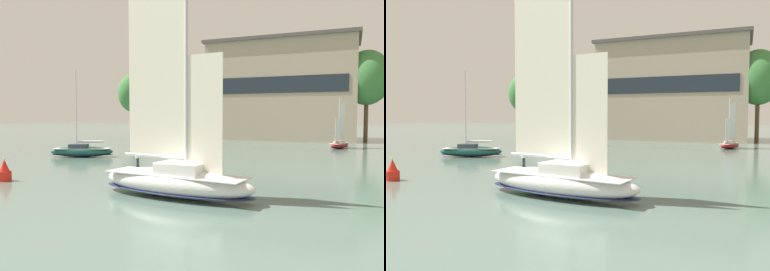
% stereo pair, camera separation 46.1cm
% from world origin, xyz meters
% --- Properties ---
extents(ground_plane, '(400.00, 400.00, 0.00)m').
position_xyz_m(ground_plane, '(0.00, 0.00, 0.00)').
color(ground_plane, slate).
extents(waterfront_building, '(32.99, 17.71, 22.33)m').
position_xyz_m(waterfront_building, '(-3.94, 64.71, 11.20)').
color(waterfront_building, tan).
rests_on(waterfront_building, ground).
extents(tree_shore_center, '(7.40, 7.40, 15.22)m').
position_xyz_m(tree_shore_center, '(-36.77, 53.46, 10.66)').
color(tree_shore_center, brown).
rests_on(tree_shore_center, ground).
extents(tree_shore_right, '(9.04, 9.04, 18.61)m').
position_xyz_m(tree_shore_right, '(13.64, 60.56, 13.03)').
color(tree_shore_right, brown).
rests_on(tree_shore_right, ground).
extents(sailboat_main, '(12.05, 4.56, 16.15)m').
position_xyz_m(sailboat_main, '(0.02, -0.00, 1.25)').
color(sailboat_main, silver).
rests_on(sailboat_main, ground).
extents(sailboat_moored_near_marina, '(3.75, 6.33, 8.44)m').
position_xyz_m(sailboat_moored_near_marina, '(9.27, 44.26, 0.73)').
color(sailboat_moored_near_marina, maroon).
rests_on(sailboat_moored_near_marina, ground).
extents(sailboat_moored_mid_channel, '(7.35, 3.17, 9.80)m').
position_xyz_m(sailboat_moored_mid_channel, '(-18.64, 38.19, 0.82)').
color(sailboat_moored_mid_channel, silver).
rests_on(sailboat_moored_mid_channel, ground).
extents(sailboat_moored_outer_mooring, '(8.62, 5.51, 11.52)m').
position_xyz_m(sailboat_moored_outer_mooring, '(-21.99, 16.86, 0.78)').
color(sailboat_moored_outer_mooring, '#194C47').
rests_on(sailboat_moored_outer_mooring, ground).
extents(channel_buoy, '(1.11, 1.11, 2.01)m').
position_xyz_m(channel_buoy, '(-16.02, -0.23, 0.80)').
color(channel_buoy, red).
rests_on(channel_buoy, ground).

